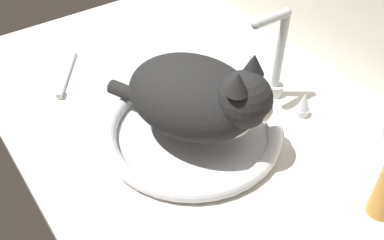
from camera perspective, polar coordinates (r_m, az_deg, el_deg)
countertop at (r=95.81cm, az=0.70°, el=0.33°), size 117.39×76.13×3.00cm
backsplash_wall at (r=111.35cm, az=17.84°, el=13.94°), size 117.39×2.40×32.56cm
sink_basin at (r=88.75cm, az=0.00°, el=-1.27°), size 37.61×37.61×3.04cm
faucet at (r=96.38cm, az=11.16°, el=7.26°), size 21.08×11.28×22.09cm
cat at (r=81.83cm, az=1.22°, el=3.03°), size 35.92×29.19×18.61cm
toothbrush at (r=109.43cm, az=-16.43°, el=5.85°), size 16.47×11.77×1.70cm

